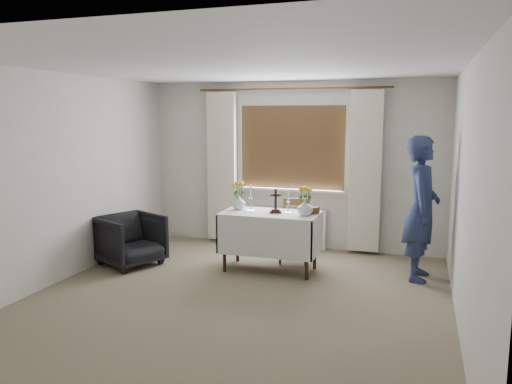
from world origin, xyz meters
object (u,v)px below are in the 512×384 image
wooden_cross (276,201)px  flower_vase_right (305,207)px  wooden_chair (295,231)px  armchair (131,240)px  altar_table (270,241)px  person (421,208)px  flower_vase_left (238,202)px

wooden_cross → flower_vase_right: bearing=-27.7°
wooden_chair → wooden_cross: 0.69m
wooden_chair → armchair: 2.22m
altar_table → wooden_cross: (0.07, 0.00, 0.54)m
altar_table → wooden_cross: size_ratio=4.00×
wooden_cross → person: bearing=-13.5°
armchair → wooden_cross: (1.91, 0.37, 0.57)m
altar_table → flower_vase_left: 0.67m
wooden_chair → armchair: (-2.05, -0.84, -0.09)m
altar_table → wooden_chair: wooden_chair is taller
wooden_chair → wooden_cross: wooden_cross is taller
wooden_chair → flower_vase_right: (0.26, -0.51, 0.43)m
person → wooden_chair: bearing=84.7°
altar_table → person: bearing=7.9°
wooden_cross → flower_vase_right: 0.40m
armchair → person: person is taller
altar_table → flower_vase_left: size_ratio=6.37×
altar_table → flower_vase_right: flower_vase_right is taller
person → flower_vase_left: 2.31m
wooden_cross → flower_vase_left: (-0.54, 0.09, -0.06)m
wooden_cross → flower_vase_right: (0.39, -0.04, -0.05)m
wooden_chair → person: size_ratio=0.49×
person → flower_vase_right: bearing=104.4°
flower_vase_left → wooden_cross: bearing=-9.0°
wooden_cross → altar_table: bearing=160.7°
wooden_chair → person: bearing=-14.4°
altar_table → armchair: bearing=-168.8°
armchair → person: 3.77m
armchair → flower_vase_right: bearing=-57.5°
altar_table → wooden_cross: wooden_cross is taller
wooden_chair → person: person is taller
flower_vase_left → wooden_chair: bearing=29.8°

